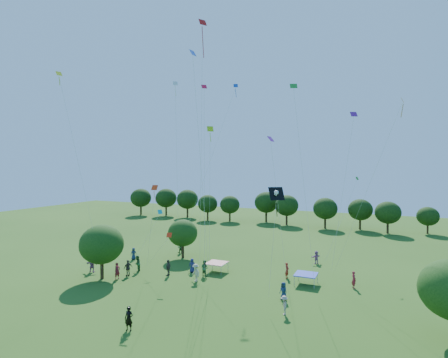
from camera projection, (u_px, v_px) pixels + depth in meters
near_tree_west at (102, 244)px, 37.80m from camera, size 4.70×4.70×5.89m
near_tree_north at (183, 233)px, 46.60m from camera, size 3.96×3.96×5.13m
treeline at (297, 206)px, 72.47m from camera, size 88.01×8.77×6.77m
tent_red_stripe at (217, 263)px, 40.39m from camera, size 2.20×2.20×1.10m
tent_blue at (306, 274)px, 36.11m from camera, size 2.20×2.20×1.10m
man_in_black at (129, 319)px, 25.88m from camera, size 0.74×0.54×1.81m
crowd_person_0 at (284, 291)px, 31.89m from camera, size 0.91×0.77×1.63m
crowd_person_1 at (354, 280)px, 34.95m from camera, size 0.65×0.75×1.71m
crowd_person_2 at (137, 264)px, 40.47m from camera, size 0.79×1.03×1.86m
crowd_person_3 at (284, 305)px, 28.69m from camera, size 0.76×1.12×1.57m
crowd_person_4 at (168, 268)px, 39.02m from camera, size 0.62×1.11×1.79m
crowd_person_5 at (92, 264)px, 40.27m from camera, size 1.77×0.94×1.80m
crowd_person_6 at (134, 254)px, 45.77m from camera, size 0.87×0.74×1.56m
crowd_person_7 at (287, 270)px, 38.10m from camera, size 0.47×0.67×1.70m
crowd_person_8 at (204, 268)px, 38.81m from camera, size 0.98×0.69×1.81m
crowd_person_9 at (196, 273)px, 37.02m from camera, size 1.33×1.09×1.87m
crowd_person_10 at (128, 268)px, 38.90m from camera, size 0.81×1.15×1.79m
crowd_person_11 at (316, 257)px, 43.80m from camera, size 1.30×1.56×1.62m
crowd_person_12 at (192, 265)px, 40.23m from camera, size 0.89×0.79×1.60m
crowd_person_13 at (117, 271)px, 37.72m from camera, size 0.58×0.75×1.80m
crowd_person_14 at (180, 247)px, 49.18m from camera, size 0.93×0.64×1.73m
pirate_kite at (276, 194)px, 29.66m from camera, size 1.43×1.68×9.13m
red_high_kite at (202, 70)px, 35.61m from camera, size 1.27×1.33×25.82m
small_kite_0 at (204, 130)px, 37.89m from camera, size 1.20×1.99×19.90m
small_kite_1 at (167, 238)px, 37.22m from camera, size 3.49×0.75×3.87m
small_kite_2 at (210, 153)px, 36.31m from camera, size 0.71×0.74×15.10m
small_kite_3 at (350, 198)px, 42.38m from camera, size 3.30×4.79×9.64m
small_kite_4 at (223, 123)px, 48.15m from camera, size 6.12×5.80×22.46m
small_kite_5 at (349, 145)px, 35.32m from camera, size 2.39×0.67×16.43m
small_kite_6 at (176, 125)px, 43.59m from camera, size 1.63×3.02×21.36m
small_kite_7 at (157, 217)px, 43.12m from camera, size 1.93×2.92×5.54m
small_kite_8 at (154, 201)px, 34.71m from camera, size 3.36×3.04×9.09m
small_kite_9 at (385, 145)px, 32.00m from camera, size 6.04×3.36×17.00m
small_kite_10 at (70, 124)px, 35.34m from camera, size 2.46×3.47×20.38m
small_kite_11 at (298, 127)px, 32.09m from camera, size 2.36×0.86×18.56m
small_kite_12 at (197, 109)px, 31.70m from camera, size 0.46×3.53×21.24m
small_kite_13 at (273, 162)px, 34.12m from camera, size 1.37×2.53×13.84m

